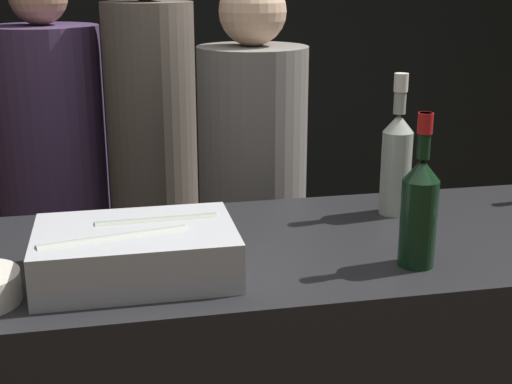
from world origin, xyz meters
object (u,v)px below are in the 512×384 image
at_px(red_wine_bottle_burgundy, 419,207).
at_px(person_grey_polo, 154,164).
at_px(person_in_hoodie, 54,175).
at_px(white_wine_bottle, 397,158).
at_px(ice_bin_with_bottles, 136,251).
at_px(person_blond_tee, 253,210).

relative_size(red_wine_bottle_burgundy, person_grey_polo, 0.19).
relative_size(person_in_hoodie, person_grey_polo, 0.95).
bearing_deg(white_wine_bottle, red_wine_bottle_burgundy, -104.39).
xyz_separation_m(ice_bin_with_bottles, person_blond_tee, (0.41, 0.80, -0.20)).
height_order(ice_bin_with_bottles, white_wine_bottle, white_wine_bottle).
bearing_deg(ice_bin_with_bottles, person_blond_tee, 62.86).
distance_m(red_wine_bottle_burgundy, person_blond_tee, 0.93).
xyz_separation_m(person_blond_tee, person_grey_polo, (-0.30, 0.35, 0.08)).
height_order(red_wine_bottle_burgundy, person_in_hoodie, person_in_hoodie).
xyz_separation_m(red_wine_bottle_burgundy, person_in_hoodie, (-0.86, 1.39, -0.27)).
distance_m(red_wine_bottle_burgundy, person_grey_polo, 1.32).
bearing_deg(person_in_hoodie, white_wine_bottle, 106.55).
distance_m(white_wine_bottle, person_grey_polo, 1.07).
bearing_deg(ice_bin_with_bottles, person_grey_polo, 84.55).
xyz_separation_m(person_in_hoodie, person_blond_tee, (0.67, -0.53, -0.01)).
bearing_deg(person_blond_tee, red_wine_bottle_burgundy, -148.85).
xyz_separation_m(ice_bin_with_bottles, white_wine_bottle, (0.69, 0.28, 0.09)).
height_order(white_wine_bottle, red_wine_bottle_burgundy, white_wine_bottle).
xyz_separation_m(red_wine_bottle_burgundy, person_blond_tee, (-0.19, 0.86, -0.28)).
height_order(white_wine_bottle, person_blond_tee, person_blond_tee).
bearing_deg(red_wine_bottle_burgundy, person_blond_tee, 102.25).
bearing_deg(white_wine_bottle, ice_bin_with_bottles, -158.10).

